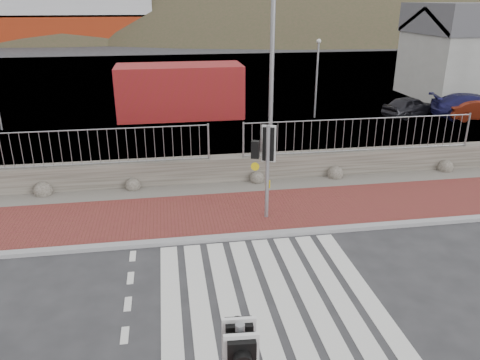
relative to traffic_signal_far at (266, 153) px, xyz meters
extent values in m
plane|color=#28282B|center=(-0.73, -4.07, -2.04)|extent=(220.00, 220.00, 0.00)
cube|color=brown|center=(-0.73, 0.43, -2.00)|extent=(40.00, 3.00, 0.08)
cube|color=gray|center=(-0.73, -1.07, -1.99)|extent=(40.00, 0.25, 0.12)
cube|color=silver|center=(-2.83, -4.07, -2.03)|extent=(0.42, 5.60, 0.01)
cube|color=silver|center=(-2.23, -4.07, -2.03)|extent=(0.42, 5.60, 0.01)
cube|color=silver|center=(-1.63, -4.07, -2.03)|extent=(0.42, 5.60, 0.01)
cube|color=silver|center=(-1.03, -4.07, -2.03)|extent=(0.42, 5.60, 0.01)
cube|color=silver|center=(-0.43, -4.07, -2.03)|extent=(0.42, 5.60, 0.01)
cube|color=silver|center=(0.17, -4.07, -2.03)|extent=(0.42, 5.60, 0.01)
cube|color=silver|center=(0.77, -4.07, -2.03)|extent=(0.42, 5.60, 0.01)
cube|color=silver|center=(1.37, -4.07, -2.03)|extent=(0.42, 5.60, 0.01)
cube|color=#59544C|center=(-0.73, 2.43, -2.01)|extent=(40.00, 1.50, 0.06)
cube|color=#4B463D|center=(-0.73, 3.23, -1.59)|extent=(40.00, 0.60, 0.90)
cylinder|color=gray|center=(-5.53, 3.08, 0.06)|extent=(8.40, 0.04, 0.04)
cylinder|color=gray|center=(-1.33, 3.08, -0.54)|extent=(0.07, 0.07, 1.20)
cylinder|color=gray|center=(4.07, 3.08, 0.06)|extent=(8.40, 0.04, 0.04)
cylinder|color=gray|center=(-0.13, 3.08, -0.54)|extent=(0.07, 0.07, 1.20)
cylinder|color=gray|center=(8.27, 3.08, -0.54)|extent=(0.07, 0.07, 1.20)
cube|color=#4C4C4F|center=(-0.73, 23.83, -2.04)|extent=(120.00, 40.00, 0.50)
cube|color=#3F4C54|center=(-0.73, 58.83, -2.04)|extent=(220.00, 50.00, 0.05)
ellipsoid|color=#353821|center=(-15.73, 83.83, -22.04)|extent=(106.40, 68.40, 76.00)
ellipsoid|color=#353821|center=(29.27, 83.83, -28.04)|extent=(140.00, 90.00, 100.00)
cylinder|color=gray|center=(0.04, -0.01, -0.63)|extent=(0.11, 0.11, 2.82)
cube|color=gold|center=(0.04, -0.01, -0.98)|extent=(0.16, 0.13, 0.22)
cube|color=black|center=(0.04, -0.01, 0.23)|extent=(0.46, 0.37, 1.06)
sphere|color=#0CE53F|center=(0.04, -0.01, -0.08)|extent=(0.15, 0.15, 0.15)
cube|color=black|center=(-0.29, 0.11, 0.07)|extent=(0.26, 0.23, 0.50)
cylinder|color=gray|center=(1.03, 4.03, 2.56)|extent=(0.16, 0.16, 9.19)
cube|color=maroon|center=(-1.87, 13.30, -0.65)|extent=(6.67, 2.81, 2.78)
imported|color=black|center=(10.46, 11.26, -1.48)|extent=(3.51, 2.33, 1.11)
imported|color=#5C1A0D|center=(13.69, 9.93, -1.49)|extent=(3.44, 1.61, 1.09)
imported|color=#171646|center=(13.64, 10.33, -1.39)|extent=(4.78, 2.82, 1.30)
camera|label=1|loc=(-2.70, -12.11, 4.01)|focal=35.00mm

